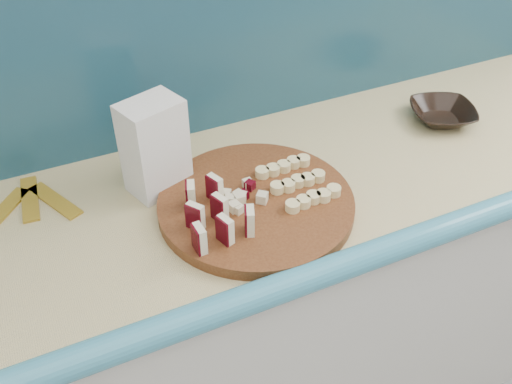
{
  "coord_description": "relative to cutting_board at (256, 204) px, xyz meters",
  "views": [
    {
      "loc": [
        -0.3,
        0.56,
        1.74
      ],
      "look_at": [
        0.1,
        1.43,
        0.96
      ],
      "focal_mm": 40.0,
      "sensor_mm": 36.0,
      "label": 1
    }
  ],
  "objects": [
    {
      "name": "kitchen_counter",
      "position": [
        -0.0,
        0.07,
        -0.47
      ],
      "size": [
        2.2,
        0.63,
        0.91
      ],
      "color": "silver",
      "rests_on": "ground"
    },
    {
      "name": "backsplash",
      "position": [
        -0.0,
        0.36,
        0.24
      ],
      "size": [
        2.2,
        0.02,
        0.5
      ],
      "primitive_type": "cube",
      "color": "teal",
      "rests_on": "kitchen_counter"
    },
    {
      "name": "cutting_board",
      "position": [
        0.0,
        0.0,
        0.0
      ],
      "size": [
        0.45,
        0.45,
        0.03
      ],
      "primitive_type": "cylinder",
      "rotation": [
        0.0,
        0.0,
        0.05
      ],
      "color": "#4A230F",
      "rests_on": "kitchen_counter"
    },
    {
      "name": "apple_wedges",
      "position": [
        -0.11,
        -0.04,
        0.04
      ],
      "size": [
        0.13,
        0.17,
        0.06
      ],
      "color": "beige",
      "rests_on": "cutting_board"
    },
    {
      "name": "apple_chunks",
      "position": [
        -0.03,
        -0.0,
        0.02
      ],
      "size": [
        0.07,
        0.08,
        0.02
      ],
      "color": "beige",
      "rests_on": "cutting_board"
    },
    {
      "name": "banana_slices",
      "position": [
        0.11,
        0.01,
        0.02
      ],
      "size": [
        0.14,
        0.17,
        0.02
      ],
      "color": "beige",
      "rests_on": "cutting_board"
    },
    {
      "name": "brown_bowl",
      "position": [
        0.61,
        0.12,
        0.01
      ],
      "size": [
        0.22,
        0.22,
        0.04
      ],
      "primitive_type": "imported",
      "rotation": [
        0.0,
        0.0,
        -0.37
      ],
      "color": "black",
      "rests_on": "kitchen_counter"
    },
    {
      "name": "flour_bag",
      "position": [
        -0.17,
        0.17,
        0.1
      ],
      "size": [
        0.15,
        0.13,
        0.22
      ],
      "primitive_type": "cube",
      "rotation": [
        0.0,
        0.0,
        0.32
      ],
      "color": "silver",
      "rests_on": "kitchen_counter"
    },
    {
      "name": "banana_peel",
      "position": [
        -0.45,
        0.23,
        -0.01
      ],
      "size": [
        0.23,
        0.19,
        0.01
      ],
      "rotation": [
        0.0,
        0.0,
        -0.26
      ],
      "color": "#B69023",
      "rests_on": "kitchen_counter"
    }
  ]
}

